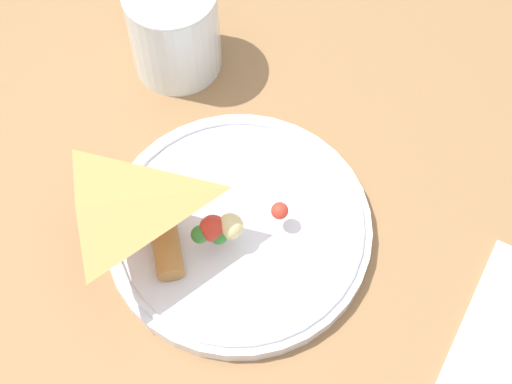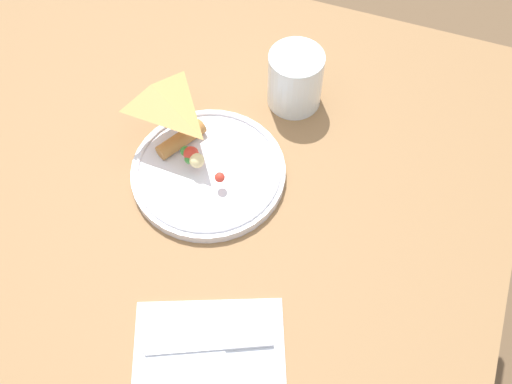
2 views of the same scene
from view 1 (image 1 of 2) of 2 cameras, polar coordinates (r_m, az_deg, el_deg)
The scene contains 3 objects.
dining_table at distance 0.80m, azimuth -2.28°, elevation -7.56°, with size 0.99×0.88×0.71m.
plate_pizza at distance 0.70m, azimuth -1.50°, elevation -2.58°, with size 0.24×0.24×0.05m.
milk_glass at distance 0.78m, azimuth -5.96°, elevation 11.59°, with size 0.09×0.09×0.10m.
Camera 1 is at (0.16, 0.24, 1.35)m, focal length 55.00 mm.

